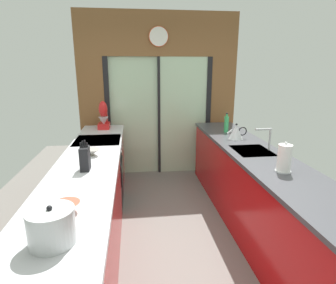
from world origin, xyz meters
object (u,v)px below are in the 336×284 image
Objects in this scene: knife_block at (85,158)px; stock_pot at (52,227)px; oven_range at (100,173)px; mixing_bowl_near at (66,207)px; paper_towel_roll at (284,159)px; stand_mixer at (104,118)px; kettle at (236,132)px; soap_bottle at (226,124)px; mixing_bowl_far at (92,152)px.

stock_pot is at bearing -90.00° from knife_block.
oven_range is 1.96m from mixing_bowl_near.
mixing_bowl_near is at bearing -163.84° from paper_towel_roll.
mixing_bowl_near is 0.42× the size of stand_mixer.
kettle is 1.20m from paper_towel_roll.
stock_pot is 1.97m from paper_towel_roll.
mixing_bowl_near is 0.64× the size of soap_bottle.
paper_towel_roll is at bearing 16.16° from mixing_bowl_near.
oven_range is 1.89m from kettle.
kettle is (1.78, 1.72, 0.05)m from mixing_bowl_near.
mixing_bowl_near is 1.05× the size of mixing_bowl_far.
oven_range is at bearing -91.47° from stand_mixer.
mixing_bowl_far is at bearing -164.21° from kettle.
mixing_bowl_far reaches higher than mixing_bowl_near.
paper_towel_roll is at bearing -49.60° from stand_mixer.
mixing_bowl_far is 0.60× the size of paper_towel_roll.
soap_bottle is (1.78, 1.32, 0.01)m from knife_block.
stock_pot is at bearing -126.09° from soap_bottle.
stand_mixer reaches higher than oven_range.
kettle is 0.96× the size of soap_bottle.
soap_bottle is at bearing 49.89° from mixing_bowl_near.
soap_bottle is 1.60m from paper_towel_roll.
mixing_bowl_far is 0.60× the size of soap_bottle.
soap_bottle is at bearing 26.80° from mixing_bowl_far.
knife_block is at bearing -152.49° from kettle.
mixing_bowl_near is at bearing -136.05° from kettle.
oven_range is 2.19× the size of stand_mixer.
paper_towel_roll is (1.78, -0.27, 0.01)m from knife_block.
kettle is at bearing 43.95° from mixing_bowl_near.
knife_block is (-0.00, -0.42, 0.07)m from mixing_bowl_far.
paper_towel_roll is (-0.00, -1.20, 0.03)m from kettle.
stock_pot is at bearing -90.00° from mixing_bowl_near.
knife_block and paper_towel_roll have the same top height.
mixing_bowl_near is at bearing -90.00° from stand_mixer.
knife_block is (-0.00, 0.79, 0.07)m from mixing_bowl_near.
oven_range is 1.90m from soap_bottle.
knife_block reaches higher than stock_pot.
soap_bottle reaches higher than mixing_bowl_far.
mixing_bowl_far is (0.00, 1.21, 0.00)m from mixing_bowl_near.
stand_mixer reaches higher than mixing_bowl_far.
soap_bottle is (1.78, 2.44, 0.02)m from stock_pot.
stock_pot is (0.00, -0.33, 0.06)m from mixing_bowl_near.
oven_range is at bearing 90.56° from mixing_bowl_near.
stand_mixer reaches higher than soap_bottle.
paper_towel_roll is (1.80, -1.37, 0.59)m from oven_range.
soap_bottle reaches higher than kettle.
stock_pot is 2.71m from kettle.
oven_range is 2.29m from stock_pot.
paper_towel_roll reaches higher than mixing_bowl_near.
oven_range is at bearing -172.93° from soap_bottle.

